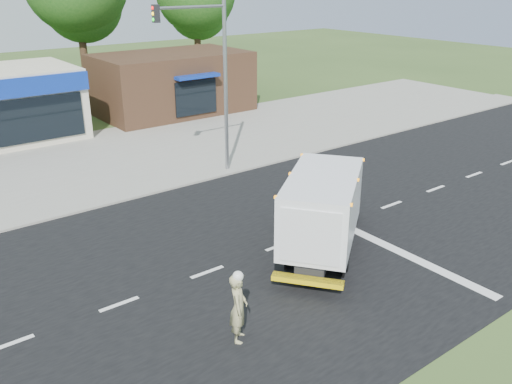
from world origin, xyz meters
The scene contains 9 objects.
ground centered at (0.00, 0.00, 0.00)m, with size 120.00×120.00×0.00m, color #385123.
road_asphalt centered at (0.00, 0.00, 0.00)m, with size 60.00×14.00×0.02m, color black.
sidewalk centered at (0.00, 8.20, 0.06)m, with size 60.00×2.40×0.12m, color gray.
parking_apron centered at (0.00, 14.00, 0.01)m, with size 60.00×9.00×0.02m, color gray.
lane_markings centered at (1.35, -1.35, 0.02)m, with size 55.20×7.00×0.01m.
ems_box_truck centered at (1.14, -1.00, 1.69)m, with size 6.47×5.63×2.93m.
emergency_worker centered at (-4.18, -3.39, 0.99)m, with size 0.80×0.83×2.02m.
brown_storefront centered at (7.00, 19.98, 2.00)m, with size 10.00×6.70×4.00m.
traffic_signal_pole centered at (2.35, 7.60, 4.92)m, with size 3.51×0.25×8.00m.
Camera 1 is at (-10.90, -12.96, 8.83)m, focal length 38.00 mm.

